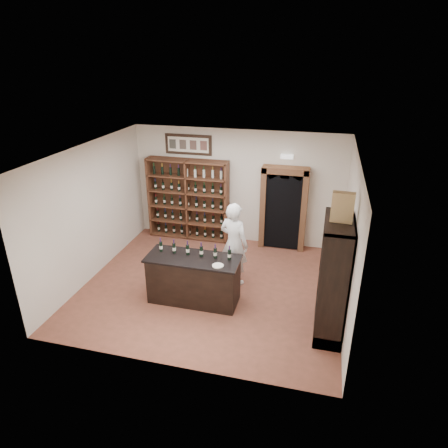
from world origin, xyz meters
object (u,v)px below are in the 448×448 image
Objects in this scene: tasting_counter at (194,279)px; shopkeeper at (234,244)px; side_cabinet at (333,295)px; wine_crate at (343,207)px; counter_bottle_0 at (161,246)px; wine_shelf at (189,199)px.

shopkeeper reaches higher than tasting_counter.
wine_crate is at bearing -127.29° from side_cabinet.
shopkeeper reaches higher than counter_bottle_0.
shopkeeper is (1.34, 0.81, -0.17)m from counter_bottle_0.
side_cabinet is (3.44, -0.40, -0.35)m from counter_bottle_0.
wine_crate is (3.42, -0.44, 1.34)m from counter_bottle_0.
shopkeeper is at bearing 150.00° from side_cabinet.
wine_shelf reaches higher than shopkeeper.
wine_crate is at bearing -40.71° from wine_shelf.
shopkeeper is (1.72, -2.02, -0.16)m from wine_shelf.
wine_shelf is at bearing 97.64° from counter_bottle_0.
tasting_counter is at bearing -7.94° from counter_bottle_0.
wine_shelf is at bearing 143.33° from wine_crate.
side_cabinet is at bearing -6.63° from counter_bottle_0.
counter_bottle_0 is at bearing 172.06° from tasting_counter.
side_cabinet is 1.17× the size of shopkeeper.
wine_crate reaches higher than wine_shelf.
shopkeeper is 3.72× the size of wine_crate.
wine_shelf is 5.19m from wine_crate.
tasting_counter is 6.27× the size of counter_bottle_0.
counter_bottle_0 is 3.49m from side_cabinet.
tasting_counter is at bearing 176.97° from wine_crate.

